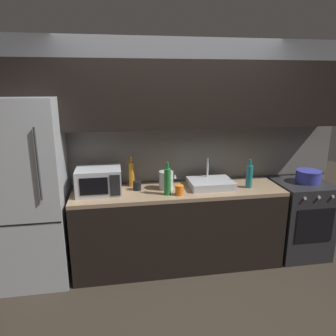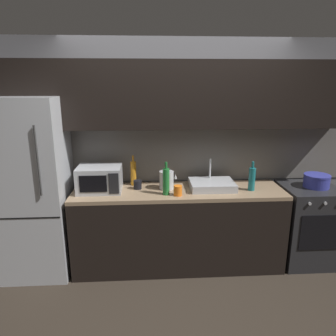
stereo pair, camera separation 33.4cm
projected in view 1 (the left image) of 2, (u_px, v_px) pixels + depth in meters
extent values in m
plane|color=#2D261E|center=(197.00, 318.00, 2.81)|extent=(10.00, 10.00, 0.00)
cube|color=slate|center=(172.00, 150.00, 3.71)|extent=(4.03, 0.10, 2.50)
cube|color=slate|center=(173.00, 156.00, 3.67)|extent=(4.03, 0.01, 0.60)
cube|color=black|center=(176.00, 95.00, 3.33)|extent=(3.70, 0.34, 0.70)
cube|color=black|center=(178.00, 229.00, 3.55)|extent=(2.29, 0.60, 0.86)
cube|color=#8C7256|center=(178.00, 191.00, 3.43)|extent=(2.29, 0.60, 0.04)
cube|color=#ADAFB5|center=(30.00, 193.00, 3.17)|extent=(0.68, 0.66, 1.90)
cube|color=black|center=(24.00, 225.00, 2.90)|extent=(0.67, 0.00, 0.01)
cylinder|color=#333333|center=(38.00, 165.00, 2.77)|extent=(0.02, 0.02, 0.66)
cube|color=#232326|center=(299.00, 218.00, 3.78)|extent=(0.60, 0.60, 0.90)
cube|color=black|center=(315.00, 226.00, 3.48)|extent=(0.45, 0.01, 0.40)
cylinder|color=#B2B2B7|center=(305.00, 198.00, 3.36)|extent=(0.03, 0.02, 0.03)
cylinder|color=#B2B2B7|center=(319.00, 198.00, 3.38)|extent=(0.03, 0.02, 0.03)
cylinder|color=#B2B2B7|center=(333.00, 197.00, 3.41)|extent=(0.03, 0.02, 0.03)
cube|color=#A8AAAF|center=(99.00, 181.00, 3.27)|extent=(0.46, 0.34, 0.27)
cube|color=black|center=(94.00, 186.00, 3.10)|extent=(0.28, 0.01, 0.18)
cube|color=black|center=(115.00, 185.00, 3.14)|extent=(0.10, 0.01, 0.22)
cube|color=#ADAFB5|center=(210.00, 183.00, 3.50)|extent=(0.48, 0.38, 0.08)
cylinder|color=silver|center=(208.00, 167.00, 3.59)|extent=(0.02, 0.02, 0.22)
cylinder|color=#B7BABF|center=(166.00, 180.00, 3.42)|extent=(0.16, 0.16, 0.20)
sphere|color=black|center=(166.00, 170.00, 3.39)|extent=(0.02, 0.02, 0.02)
cone|color=#B7BABF|center=(175.00, 176.00, 3.42)|extent=(0.03, 0.03, 0.05)
cylinder|color=#19666B|center=(249.00, 177.00, 3.46)|extent=(0.07, 0.07, 0.25)
cylinder|color=#19666B|center=(250.00, 163.00, 3.42)|extent=(0.03, 0.03, 0.07)
cylinder|color=#1E6B2D|center=(167.00, 182.00, 3.23)|extent=(0.07, 0.07, 0.28)
cylinder|color=#1E6B2D|center=(167.00, 165.00, 3.19)|extent=(0.03, 0.03, 0.07)
cylinder|color=#B27019|center=(132.00, 174.00, 3.50)|extent=(0.06, 0.06, 0.27)
cylinder|color=#B27019|center=(131.00, 159.00, 3.46)|extent=(0.02, 0.02, 0.07)
cylinder|color=orange|center=(179.00, 190.00, 3.24)|extent=(0.09, 0.09, 0.11)
cylinder|color=black|center=(137.00, 186.00, 3.40)|extent=(0.09, 0.09, 0.10)
cylinder|color=#333899|center=(308.00, 177.00, 3.65)|extent=(0.27, 0.27, 0.12)
cylinder|color=#333899|center=(309.00, 171.00, 3.63)|extent=(0.28, 0.28, 0.02)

